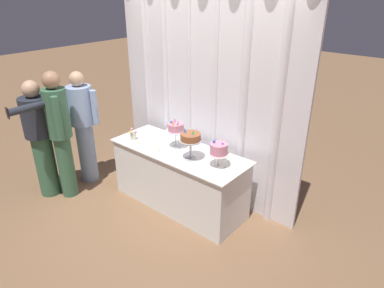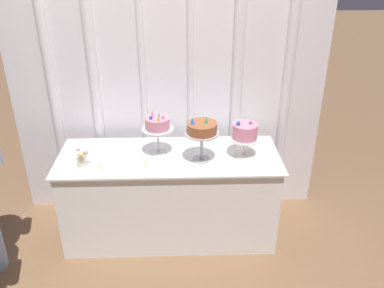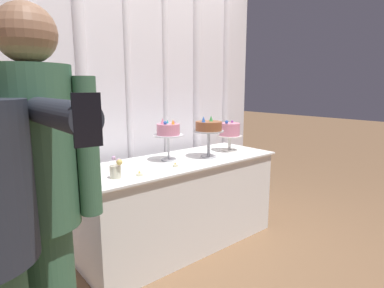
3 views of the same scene
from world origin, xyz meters
name	(u,v)px [view 1 (image 1 of 3)]	position (x,y,z in m)	size (l,w,h in m)	color
ground_plane	(174,207)	(0.00, 0.00, 0.00)	(24.00, 24.00, 0.00)	#846042
draped_curtain	(204,79)	(0.01, 0.57, 1.53)	(2.67, 0.17, 2.89)	white
cake_table	(179,178)	(0.00, 0.10, 0.38)	(1.75, 0.66, 0.76)	white
cake_display_leftmost	(176,128)	(-0.08, 0.15, 1.01)	(0.25, 0.25, 0.36)	silver
cake_display_center	(190,138)	(0.25, 0.02, 1.02)	(0.26, 0.26, 0.36)	#B2B2B7
cake_display_rightmost	(219,150)	(0.59, 0.09, 0.95)	(0.24, 0.24, 0.30)	silver
flower_vase	(133,135)	(-0.65, -0.03, 0.82)	(0.09, 0.10, 0.16)	beige
tealight_far_left	(138,143)	(-0.50, -0.09, 0.77)	(0.05, 0.05, 0.03)	beige
tealight_near_left	(159,150)	(-0.17, -0.06, 0.77)	(0.04, 0.04, 0.03)	beige
guest_man_pink_jacket	(83,124)	(-1.40, -0.26, 0.86)	(0.46, 0.43, 1.56)	#93ADD6
guest_man_dark_suit	(60,130)	(-1.27, -0.67, 0.93)	(0.40, 0.38, 1.66)	#3D6B4C
guest_girl_blue_dress	(40,136)	(-1.50, -0.83, 0.84)	(0.51, 0.61, 1.54)	#3D6B4C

